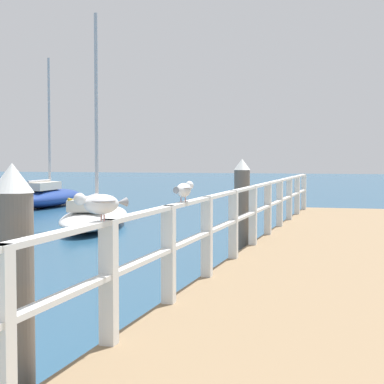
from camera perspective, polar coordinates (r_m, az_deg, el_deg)
name	(u,v)px	position (r m, az deg, el deg)	size (l,w,h in m)	color
pier_deck	(321,281)	(9.67, 10.69, -7.32)	(2.63, 20.11, 0.54)	#846B4C
pier_railing	(233,216)	(9.73, 3.46, -2.03)	(0.12, 18.63, 0.97)	silver
dock_piling_near	(14,306)	(4.85, -14.60, -9.13)	(0.29, 0.29, 1.95)	#6B6056
dock_piling_far	(242,213)	(12.30, 4.17, -1.73)	(0.29, 0.29, 1.95)	#6B6056
seagull_foreground	(100,203)	(5.14, -7.63, -0.92)	(0.35, 0.39, 0.21)	white
seagull_background	(184,189)	(7.23, -0.69, 0.23)	(0.20, 0.48, 0.21)	white
boat_4	(47,196)	(27.71, -12.00, -0.35)	(2.05, 5.75, 5.90)	navy
boat_5	(95,215)	(19.28, -8.07, -1.93)	(3.01, 6.03, 6.00)	white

